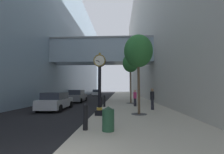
% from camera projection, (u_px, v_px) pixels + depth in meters
% --- Properties ---
extents(ground_plane, '(110.00, 110.00, 0.00)m').
position_uv_depth(ground_plane, '(110.00, 98.00, 29.93)').
color(ground_plane, black).
rests_on(ground_plane, ground).
extents(sidewalk_right, '(6.40, 80.00, 0.14)m').
position_uv_depth(sidewalk_right, '(126.00, 97.00, 32.77)').
color(sidewalk_right, '#ADA593').
rests_on(sidewalk_right, ground).
extents(building_block_left, '(23.39, 80.00, 24.34)m').
position_uv_depth(building_block_left, '(55.00, 41.00, 34.26)').
color(building_block_left, '#849EB2').
rests_on(building_block_left, ground).
extents(building_block_right, '(9.00, 80.00, 30.21)m').
position_uv_depth(building_block_right, '(162.00, 26.00, 33.45)').
color(building_block_right, '#B7B2A8').
rests_on(building_block_right, ground).
extents(street_clock, '(0.84, 0.55, 4.29)m').
position_uv_depth(street_clock, '(100.00, 81.00, 10.79)').
color(street_clock, black).
rests_on(street_clock, sidewalk_right).
extents(bollard_nearest, '(0.23, 0.23, 1.15)m').
position_uv_depth(bollard_nearest, '(85.00, 116.00, 6.94)').
color(bollard_nearest, black).
rests_on(bollard_nearest, sidewalk_right).
extents(bollard_third, '(0.23, 0.23, 1.15)m').
position_uv_depth(bollard_third, '(101.00, 103.00, 12.66)').
color(bollard_third, black).
rests_on(bollard_third, sidewalk_right).
extents(bollard_fourth, '(0.23, 0.23, 1.15)m').
position_uv_depth(bollard_fourth, '(104.00, 101.00, 15.52)').
color(bollard_fourth, black).
rests_on(bollard_fourth, sidewalk_right).
extents(street_tree_near, '(2.05, 2.05, 5.69)m').
position_uv_depth(street_tree_near, '(138.00, 52.00, 11.35)').
color(street_tree_near, '#333335').
rests_on(street_tree_near, sidewalk_right).
extents(street_tree_mid_near, '(1.96, 1.96, 6.04)m').
position_uv_depth(street_tree_mid_near, '(131.00, 64.00, 19.40)').
color(street_tree_mid_near, '#333335').
rests_on(street_tree_mid_near, sidewalk_right).
extents(trash_bin, '(0.53, 0.53, 1.05)m').
position_uv_depth(trash_bin, '(108.00, 118.00, 6.77)').
color(trash_bin, '#234C33').
rests_on(trash_bin, sidewalk_right).
extents(pedestrian_walking, '(0.39, 0.39, 1.66)m').
position_uv_depth(pedestrian_walking, '(135.00, 97.00, 16.01)').
color(pedestrian_walking, '#23232D').
rests_on(pedestrian_walking, sidewalk_right).
extents(pedestrian_by_clock, '(0.48, 0.48, 1.80)m').
position_uv_depth(pedestrian_by_clock, '(152.00, 98.00, 13.45)').
color(pedestrian_by_clock, '#23232D').
rests_on(pedestrian_by_clock, sidewalk_right).
extents(car_white_near, '(2.08, 4.36, 1.61)m').
position_uv_depth(car_white_near, '(97.00, 93.00, 40.73)').
color(car_white_near, silver).
rests_on(car_white_near, ground).
extents(car_silver_mid, '(2.22, 4.70, 1.59)m').
position_uv_depth(car_silver_mid, '(56.00, 101.00, 14.38)').
color(car_silver_mid, '#B7BABF').
rests_on(car_silver_mid, ground).
extents(car_grey_far, '(2.08, 4.58, 1.72)m').
position_uv_depth(car_grey_far, '(77.00, 96.00, 22.13)').
color(car_grey_far, slate).
rests_on(car_grey_far, ground).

